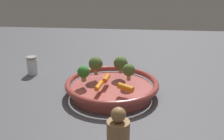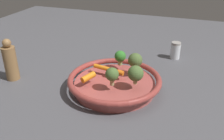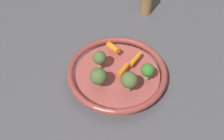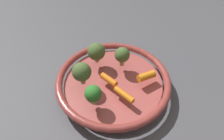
% 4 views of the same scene
% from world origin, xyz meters
% --- Properties ---
extents(ground_plane, '(2.08, 2.08, 0.00)m').
position_xyz_m(ground_plane, '(0.00, 0.00, 0.00)').
color(ground_plane, '#4C4C51').
extents(serving_bowl, '(0.32, 0.32, 0.05)m').
position_xyz_m(serving_bowl, '(0.00, 0.00, 0.03)').
color(serving_bowl, '#A84C47').
rests_on(serving_bowl, ground_plane).
extents(baby_carrot_right, '(0.02, 0.06, 0.02)m').
position_xyz_m(baby_carrot_right, '(-0.04, -0.06, 0.06)').
color(baby_carrot_right, orange).
rests_on(baby_carrot_right, serving_bowl).
extents(baby_carrot_near_rim, '(0.02, 0.05, 0.02)m').
position_xyz_m(baby_carrot_near_rim, '(-0.02, 0.00, 0.06)').
color(baby_carrot_near_rim, orange).
rests_on(baby_carrot_near_rim, serving_bowl).
extents(baby_carrot_back, '(0.06, 0.04, 0.02)m').
position_xyz_m(baby_carrot_back, '(0.05, -0.07, 0.06)').
color(baby_carrot_back, orange).
rests_on(baby_carrot_back, serving_bowl).
extents(broccoli_floret_edge, '(0.04, 0.04, 0.06)m').
position_xyz_m(broccoli_floret_edge, '(0.06, 0.01, 0.09)').
color(broccoli_floret_edge, tan).
rests_on(broccoli_floret_edge, serving_bowl).
extents(broccoli_floret_small, '(0.04, 0.04, 0.05)m').
position_xyz_m(broccoli_floret_small, '(-0.09, -0.01, 0.08)').
color(broccoli_floret_small, '#95AB66').
rests_on(broccoli_floret_small, serving_bowl).
extents(broccoli_floret_mid, '(0.05, 0.05, 0.06)m').
position_xyz_m(broccoli_floret_mid, '(0.02, 0.08, 0.09)').
color(broccoli_floret_mid, tan).
rests_on(broccoli_floret_mid, serving_bowl).
extents(broccoli_floret_large, '(0.05, 0.05, 0.07)m').
position_xyz_m(broccoli_floret_large, '(-0.06, 0.05, 0.09)').
color(broccoli_floret_large, tan).
rests_on(broccoli_floret_large, serving_bowl).
extents(salt_shaker, '(0.04, 0.04, 0.07)m').
position_xyz_m(salt_shaker, '(-0.34, 0.16, 0.04)').
color(salt_shaker, silver).
rests_on(salt_shaker, ground_plane).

